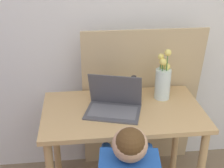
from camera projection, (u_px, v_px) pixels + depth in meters
wall_back at (144, 15)px, 2.28m from camera, size 6.40×0.05×2.50m
dining_table at (123, 125)px, 2.07m from camera, size 1.04×0.61×0.76m
laptop at (114, 103)px, 1.99m from camera, size 0.40×0.33×0.24m
flower_vase at (163, 81)px, 2.11m from camera, size 0.11×0.11×0.36m
water_bottle at (133, 91)px, 2.06m from camera, size 0.06×0.06×0.20m
cardboard_panel at (140, 102)px, 2.43m from camera, size 0.89×0.18×1.21m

